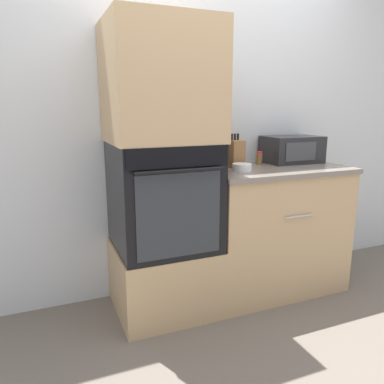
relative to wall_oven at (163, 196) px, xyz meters
name	(u,v)px	position (x,y,z in m)	size (l,w,h in m)	color
ground_plane	(227,319)	(0.33, -0.30, -0.80)	(12.00, 12.00, 0.00)	#6B6056
wall_back	(190,122)	(0.33, 0.33, 0.45)	(8.00, 0.05, 2.50)	silver
oven_cabinet_base	(165,277)	(0.00, 0.00, -0.57)	(0.65, 0.60, 0.45)	tan
wall_oven	(163,196)	(0.00, 0.00, 0.00)	(0.63, 0.64, 0.69)	black
oven_cabinet_upper	(161,83)	(0.00, 0.00, 0.70)	(0.65, 0.60, 0.72)	tan
counter_unit	(271,228)	(0.85, 0.00, -0.33)	(1.06, 0.63, 0.94)	tan
microwave	(292,149)	(1.10, 0.14, 0.24)	(0.43, 0.29, 0.20)	#232326
knife_block	(235,153)	(0.58, 0.12, 0.23)	(0.10, 0.15, 0.24)	olive
bowl	(242,167)	(0.54, -0.06, 0.16)	(0.13, 0.13, 0.05)	white
condiment_jar_near	(218,159)	(0.51, 0.24, 0.18)	(0.05, 0.05, 0.09)	silver
condiment_jar_mid	(259,158)	(0.81, 0.14, 0.18)	(0.05, 0.05, 0.10)	brown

